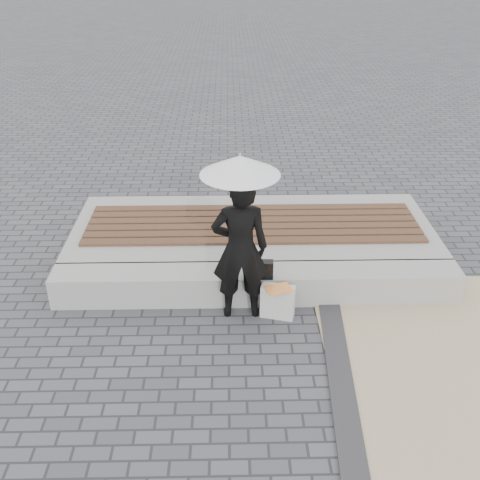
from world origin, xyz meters
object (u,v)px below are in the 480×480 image
(seating_ledge, at_px, (257,284))
(parasol, at_px, (240,165))
(woman, at_px, (240,249))
(handbag, at_px, (260,270))
(canvas_tote, at_px, (278,301))

(seating_ledge, xyz_separation_m, parasol, (-0.21, -0.32, 1.69))
(woman, bearing_deg, parasol, 177.61)
(woman, distance_m, handbag, 0.47)
(seating_ledge, xyz_separation_m, canvas_tote, (0.23, -0.39, 0.01))
(parasol, relative_size, handbag, 3.45)
(woman, relative_size, canvas_tote, 4.29)
(seating_ledge, distance_m, parasol, 1.73)
(handbag, relative_size, canvas_tote, 0.77)
(seating_ledge, xyz_separation_m, woman, (-0.21, -0.32, 0.68))
(canvas_tote, bearing_deg, parasol, -173.45)
(seating_ledge, bearing_deg, canvas_tote, -59.31)
(seating_ledge, relative_size, woman, 2.83)
(handbag, height_order, canvas_tote, handbag)
(seating_ledge, bearing_deg, parasol, -123.32)
(woman, bearing_deg, seating_ledge, -125.71)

